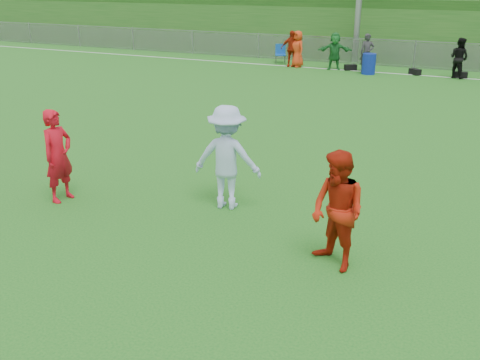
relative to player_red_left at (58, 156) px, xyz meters
The scene contains 11 objects.
ground 4.24m from the player_red_left, ahead, with size 120.00×120.00×0.00m, color #15641C.
sideline_far 17.93m from the player_red_left, 76.75° to the left, with size 60.00×0.10×0.01m, color white.
fence 19.86m from the player_red_left, 78.08° to the left, with size 58.00×0.06×1.30m.
berm 30.71m from the player_red_left, 82.32° to the left, with size 120.00×18.00×3.00m, color #184D15.
spectator_row 17.49m from the player_red_left, 85.41° to the left, with size 8.58×0.97×1.69m.
gear_bags 18.31m from the player_red_left, 73.41° to the left, with size 7.67×0.58×0.26m.
player_red_left is the anchor object (origin of this frame).
player_red_center 5.56m from the player_red_left, ahead, with size 0.89×0.69×1.82m, color #B11F0C.
player_blue 3.27m from the player_red_left, 18.39° to the left, with size 1.27×0.73×1.97m, color #AFC8F3.
recycling_bin 17.03m from the player_red_left, 81.56° to the left, with size 0.60×0.60×0.90m, color #0E2599.
camp_chair 18.40m from the player_red_left, 96.90° to the left, with size 0.67×0.67×0.92m.
Camera 1 is at (3.09, -6.84, 4.15)m, focal length 40.00 mm.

